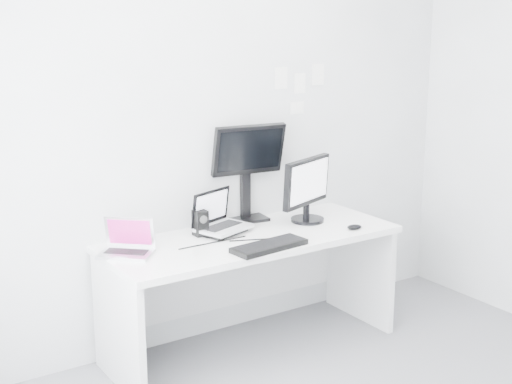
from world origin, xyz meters
TOP-DOWN VIEW (x-y plane):
  - back_wall at (0.00, 1.60)m, footprint 3.60×0.00m
  - desk at (0.00, 1.25)m, footprint 1.80×0.70m
  - macbook at (-0.78, 1.32)m, footprint 0.35×0.35m
  - speaker at (-0.25, 1.42)m, footprint 0.09×0.09m
  - dell_laptop at (-0.12, 1.38)m, footprint 0.38×0.34m
  - rear_monitor at (0.16, 1.54)m, footprint 0.49×0.22m
  - samsung_monitor at (0.47, 1.31)m, footprint 0.51×0.36m
  - keyboard at (-0.05, 0.99)m, footprint 0.47×0.21m
  - mouse at (0.60, 1.01)m, footprint 0.11×0.08m
  - wall_note_0 at (0.45, 1.59)m, footprint 0.10×0.00m
  - wall_note_1 at (0.60, 1.59)m, footprint 0.09×0.00m
  - wall_note_2 at (0.75, 1.59)m, footprint 0.10×0.00m
  - wall_note_3 at (0.58, 1.59)m, footprint 0.11×0.00m

SIDE VIEW (x-z plane):
  - desk at x=0.00m, z-range 0.00..0.73m
  - keyboard at x=-0.05m, z-range 0.73..0.76m
  - mouse at x=0.60m, z-range 0.73..0.76m
  - speaker at x=-0.25m, z-range 0.73..0.89m
  - macbook at x=-0.78m, z-range 0.73..0.94m
  - dell_laptop at x=-0.12m, z-range 0.73..0.99m
  - samsung_monitor at x=0.47m, z-range 0.73..1.15m
  - rear_monitor at x=0.16m, z-range 0.73..1.37m
  - back_wall at x=0.00m, z-range -0.45..3.15m
  - wall_note_3 at x=0.58m, z-range 1.38..1.46m
  - wall_note_1 at x=0.60m, z-range 1.52..1.65m
  - wall_note_0 at x=0.45m, z-range 1.55..1.69m
  - wall_note_2 at x=0.75m, z-range 1.56..1.70m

